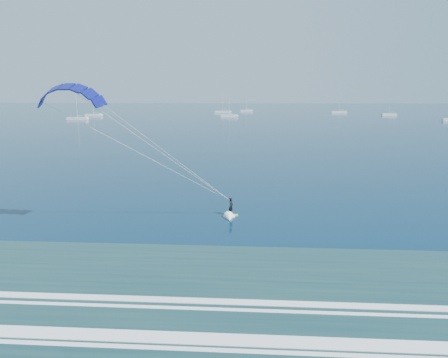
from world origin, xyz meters
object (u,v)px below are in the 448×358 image
kitesurfer_rig (157,150)px  sailboat_2 (223,112)px  sailboat_0 (78,118)px  sailboat_5 (389,115)px  sailboat_1 (94,115)px  sailboat_4 (339,112)px  sailboat_3 (229,116)px  sailboat_8 (246,111)px

kitesurfer_rig → sailboat_2: 215.37m
sailboat_0 → sailboat_5: bearing=15.0°
kitesurfer_rig → sailboat_5: 209.83m
kitesurfer_rig → sailboat_0: bearing=116.1°
sailboat_1 → sailboat_5: (162.18, 14.54, -0.01)m
kitesurfer_rig → sailboat_1: 192.23m
sailboat_4 → kitesurfer_rig: bearing=-106.6°
sailboat_1 → sailboat_5: sailboat_1 is taller
sailboat_3 → sailboat_5: sailboat_3 is taller
sailboat_5 → sailboat_2: bearing=165.7°
kitesurfer_rig → sailboat_3: kitesurfer_rig is taller
kitesurfer_rig → sailboat_4: size_ratio=1.52×
sailboat_2 → sailboat_5: size_ratio=1.25×
sailboat_0 → sailboat_4: sailboat_0 is taller
sailboat_3 → sailboat_8: size_ratio=1.19×
sailboat_1 → sailboat_2: bearing=29.6°
sailboat_2 → sailboat_1: bearing=-150.4°
sailboat_2 → sailboat_3: 42.02m
sailboat_1 → sailboat_4: size_ratio=1.01×
sailboat_2 → sailboat_3: sailboat_2 is taller
sailboat_3 → sailboat_5: (88.11, 17.54, -0.01)m
sailboat_4 → sailboat_5: 33.94m
sailboat_0 → sailboat_5: size_ratio=1.25×
sailboat_0 → sailboat_3: (70.97, 25.01, -0.01)m
sailboat_0 → sailboat_8: sailboat_0 is taller
sailboat_5 → sailboat_8: size_ratio=1.07×
sailboat_8 → sailboat_1: bearing=-146.7°
sailboat_2 → sailboat_5: bearing=-14.3°
sailboat_0 → sailboat_2: sailboat_2 is taller
sailboat_1 → sailboat_2: size_ratio=0.93×
sailboat_0 → sailboat_4: size_ratio=1.08×
kitesurfer_rig → sailboat_3: size_ratio=1.57×
sailboat_1 → sailboat_5: 162.83m
sailboat_0 → sailboat_2: size_ratio=1.00×
sailboat_0 → sailboat_4: (137.18, 68.48, -0.01)m
kitesurfer_rig → sailboat_2: kitesurfer_rig is taller
sailboat_0 → sailboat_1: bearing=96.3°
sailboat_1 → sailboat_2: sailboat_2 is taller
kitesurfer_rig → sailboat_5: kitesurfer_rig is taller
kitesurfer_rig → sailboat_4: 226.50m
sailboat_2 → sailboat_4: (72.26, 1.89, -0.01)m
sailboat_3 → sailboat_4: (66.21, 43.47, 0.00)m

